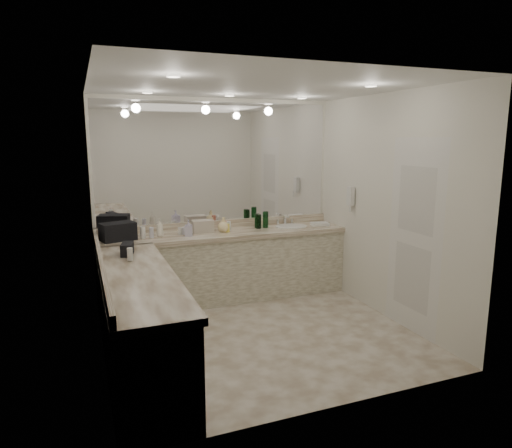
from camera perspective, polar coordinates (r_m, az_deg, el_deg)
name	(u,v)px	position (r m, az deg, el deg)	size (l,w,h in m)	color
floor	(259,333)	(5.10, 0.39, -13.50)	(3.20, 3.20, 0.00)	beige
ceiling	(259,85)	(4.68, 0.44, 16.94)	(3.20, 3.20, 0.00)	white
wall_back	(218,198)	(6.12, -4.80, 3.23)	(3.20, 0.02, 2.60)	white
wall_left	(96,226)	(4.39, -19.35, -0.28)	(0.02, 3.00, 2.60)	white
wall_right	(387,207)	(5.51, 16.08, 2.02)	(0.02, 3.00, 2.60)	white
vanity_back_base	(225,267)	(6.02, -3.85, -5.44)	(3.20, 0.60, 0.84)	silver
vanity_back_top	(225,234)	(5.90, -3.87, -1.27)	(3.20, 0.64, 0.06)	beige
vanity_left_base	(139,325)	(4.37, -14.45, -12.11)	(0.60, 2.40, 0.84)	silver
vanity_left_top	(137,277)	(4.22, -14.60, -6.45)	(0.64, 2.42, 0.06)	beige
backsplash_back	(219,224)	(6.16, -4.69, -0.02)	(3.20, 0.04, 0.10)	beige
backsplash_left	(101,263)	(4.47, -18.82, -4.67)	(0.04, 3.00, 0.10)	beige
mirror_back	(217,162)	(6.07, -4.84, 7.67)	(3.12, 0.01, 1.55)	white
mirror_left	(94,174)	(4.34, -19.58, 5.91)	(0.01, 2.92, 1.55)	white
sink	(291,227)	(6.25, 4.43, -0.37)	(0.44, 0.44, 0.03)	white
faucet	(285,219)	(6.42, 3.63, 0.62)	(0.24, 0.16, 0.14)	silver
wall_phone	(351,196)	(6.04, 11.75, 3.43)	(0.06, 0.10, 0.24)	white
door	(414,237)	(5.16, 19.17, -1.54)	(0.02, 0.82, 2.10)	white
black_toiletry_bag	(118,231)	(5.62, -16.89, -0.85)	(0.39, 0.24, 0.22)	black
black_bag_spill	(127,249)	(4.90, -15.80, -3.00)	(0.11, 0.24, 0.13)	black
cream_cosmetic_case	(203,226)	(5.90, -6.70, -0.25)	(0.27, 0.17, 0.16)	beige
hand_towel	(320,224)	(6.38, 7.96, 0.01)	(0.24, 0.16, 0.04)	white
lotion_left	(130,255)	(4.65, -15.48, -3.74)	(0.05, 0.05, 0.13)	white
soap_bottle_a	(160,228)	(5.70, -11.95, -0.47)	(0.09, 0.09, 0.22)	white
soap_bottle_b	(189,228)	(5.66, -8.43, -0.49)	(0.09, 0.09, 0.21)	silver
soap_bottle_c	(223,225)	(5.88, -4.10, -0.07)	(0.15, 0.15, 0.19)	#FCE4A1
green_bottle_0	(266,220)	(6.15, 1.20, 0.56)	(0.07, 0.07, 0.22)	#11461A
green_bottle_1	(259,221)	(6.09, 0.32, 0.33)	(0.07, 0.07, 0.19)	#11461A
green_bottle_2	(257,221)	(6.14, 0.14, 0.41)	(0.07, 0.07, 0.19)	#11461A
amenity_bottle_0	(208,226)	(5.97, -6.00, -0.30)	(0.05, 0.05, 0.11)	silver
amenity_bottle_1	(180,231)	(5.80, -9.45, -0.86)	(0.06, 0.06, 0.09)	white
amenity_bottle_2	(224,226)	(5.93, -3.97, -0.27)	(0.06, 0.06, 0.13)	#E57F66
amenity_bottle_3	(151,233)	(5.66, -12.93, -1.06)	(0.05, 0.05, 0.13)	silver
amenity_bottle_4	(227,228)	(5.87, -3.62, -0.50)	(0.06, 0.06, 0.11)	#F2D84C
amenity_bottle_5	(228,226)	(5.94, -3.49, -0.27)	(0.07, 0.07, 0.13)	white
amenity_bottle_6	(143,233)	(5.65, -13.98, -1.06)	(0.07, 0.07, 0.14)	white
amenity_bottle_7	(184,231)	(5.78, -8.93, -0.84)	(0.06, 0.06, 0.09)	silver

